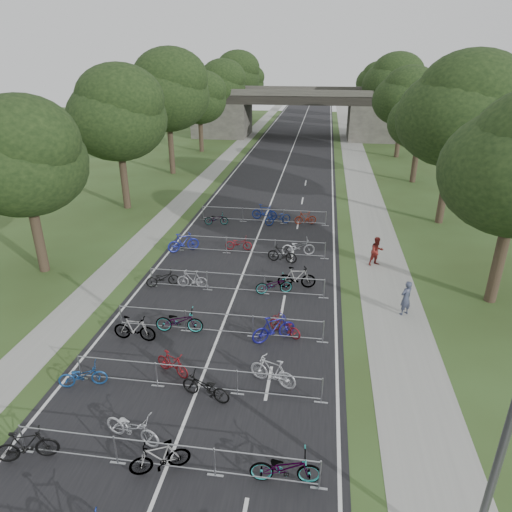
{
  "coord_description": "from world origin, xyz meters",
  "views": [
    {
      "loc": [
        4.16,
        -5.89,
        11.5
      ],
      "look_at": [
        0.73,
        17.36,
        1.1
      ],
      "focal_mm": 32.0,
      "sensor_mm": 36.0,
      "label": 1
    }
  ],
  "objects_px": {
    "overpass_bridge": "(298,113)",
    "pedestrian_a": "(406,298)",
    "lamppost": "(509,433)",
    "pedestrian_b": "(377,251)"
  },
  "relations": [
    {
      "from": "pedestrian_a",
      "to": "overpass_bridge",
      "type": "bearing_deg",
      "value": -117.9
    },
    {
      "from": "pedestrian_a",
      "to": "pedestrian_b",
      "type": "xyz_separation_m",
      "value": [
        -0.84,
        5.59,
        -0.01
      ]
    },
    {
      "from": "lamppost",
      "to": "pedestrian_a",
      "type": "distance_m",
      "value": 12.44
    },
    {
      "from": "overpass_bridge",
      "to": "pedestrian_b",
      "type": "bearing_deg",
      "value": -80.49
    },
    {
      "from": "overpass_bridge",
      "to": "pedestrian_a",
      "type": "height_order",
      "value": "overpass_bridge"
    },
    {
      "from": "pedestrian_a",
      "to": "pedestrian_b",
      "type": "distance_m",
      "value": 5.65
    },
    {
      "from": "lamppost",
      "to": "pedestrian_a",
      "type": "xyz_separation_m",
      "value": [
        0.12,
        11.97,
        -3.4
      ]
    },
    {
      "from": "pedestrian_a",
      "to": "lamppost",
      "type": "bearing_deg",
      "value": 52.12
    },
    {
      "from": "overpass_bridge",
      "to": "pedestrian_b",
      "type": "distance_m",
      "value": 46.15
    },
    {
      "from": "overpass_bridge",
      "to": "pedestrian_a",
      "type": "bearing_deg",
      "value": -80.6
    }
  ]
}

